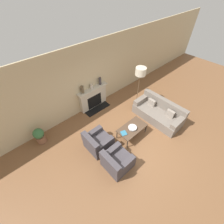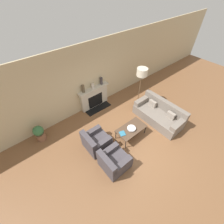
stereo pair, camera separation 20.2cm
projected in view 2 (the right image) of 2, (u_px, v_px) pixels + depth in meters
ground_plane at (132, 144)px, 5.60m from camera, size 18.00×18.00×0.00m
wall_back at (87, 79)px, 6.13m from camera, size 18.00×0.06×2.90m
fireplace at (94, 97)px, 6.80m from camera, size 1.47×0.59×1.02m
couch at (159, 114)px, 6.29m from camera, size 0.92×2.04×0.85m
armchair_near at (114, 161)px, 4.79m from camera, size 0.85×0.81×0.79m
armchair_far at (96, 142)px, 5.33m from camera, size 0.85×0.81×0.79m
coffee_table at (131, 129)px, 5.60m from camera, size 1.14×0.62×0.45m
bowl at (131, 128)px, 5.51m from camera, size 0.32×0.32×0.08m
book at (122, 134)px, 5.39m from camera, size 0.26×0.27×0.02m
floor_lamp at (142, 74)px, 6.13m from camera, size 0.45×0.45×1.86m
mantel_vase_left at (83, 89)px, 6.12m from camera, size 0.12×0.12×0.32m
mantel_vase_center_left at (93, 86)px, 6.37m from camera, size 0.12×0.12×0.20m
mantel_vase_center_right at (101, 81)px, 6.54m from camera, size 0.12×0.12×0.32m
potted_plant at (39, 133)px, 5.53m from camera, size 0.38×0.38×0.67m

